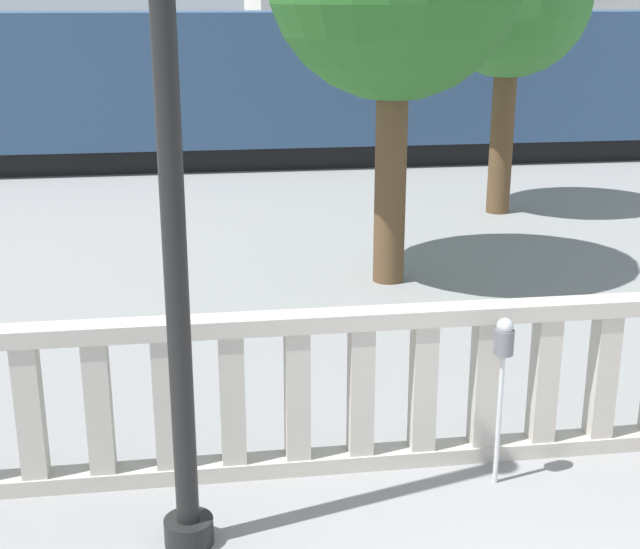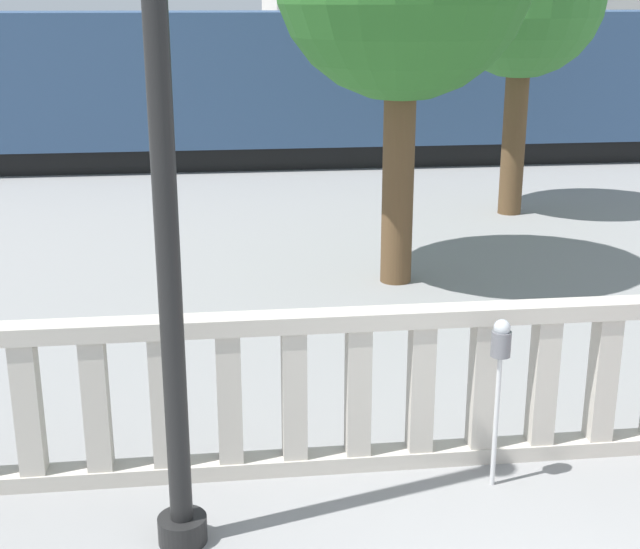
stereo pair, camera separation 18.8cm
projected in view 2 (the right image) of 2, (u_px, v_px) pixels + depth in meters
balustrade at (452, 386)px, 7.52m from camera, size 13.29×0.24×1.41m
lamppost at (165, 196)px, 5.81m from camera, size 0.36×0.36×5.41m
parking_meter at (500, 355)px, 7.01m from camera, size 0.16×0.16×1.45m
train_near at (403, 83)px, 21.56m from camera, size 21.16×3.02×4.12m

